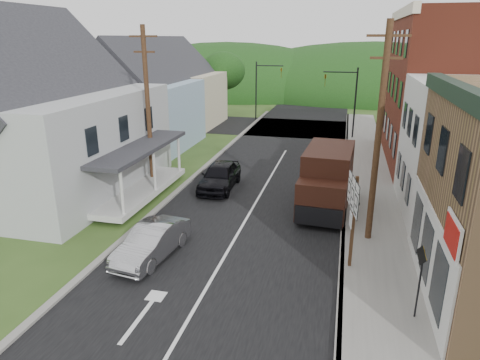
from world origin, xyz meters
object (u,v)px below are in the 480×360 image
Objects in this scene: delivery_van at (327,180)px; warning_sign at (420,272)px; silver_sedan at (152,242)px; route_sign_cluster at (353,209)px; dark_sedan at (220,176)px.

delivery_van reaches higher than warning_sign.
silver_sedan is 7.81m from route_sign_cluster.
dark_sedan is 6.37m from delivery_van.
route_sign_cluster reaches higher than warning_sign.
route_sign_cluster is (7.27, -7.52, 1.68)m from dark_sedan.
silver_sedan is 9.76m from warning_sign.
dark_sedan is at bearing 115.43° from warning_sign.
route_sign_cluster is at bearing 14.40° from silver_sedan.
delivery_van is 2.32× the size of warning_sign.
silver_sedan is at bearing -129.47° from delivery_van.
silver_sedan is 1.66× the size of warning_sign.
warning_sign is at bearing -66.08° from delivery_van.
silver_sedan is 9.36m from delivery_van.
delivery_van is at bearing 93.59° from warning_sign.
dark_sedan is 13.85m from warning_sign.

